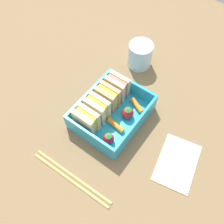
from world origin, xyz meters
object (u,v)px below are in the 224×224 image
Objects in this scene: strawberry_left at (108,138)px; carrot_stick_left at (137,106)px; sandwich_center_right at (117,87)px; drinking_glass at (140,55)px; carrot_stick_far_left at (116,125)px; strawberry_far_left at (128,113)px; sandwich_center at (107,97)px; chopstick_pair at (71,178)px; folded_napkin at (177,163)px; sandwich_left at (87,120)px; sandwich_center_left at (97,108)px.

strawberry_left is 11.83cm from carrot_stick_left.
drinking_glass is (13.04, 1.52, -0.64)cm from sandwich_center_right.
drinking_glass is (13.41, 7.97, 1.76)cm from carrot_stick_left.
sandwich_center_right is at bearing 27.68° from strawberry_left.
sandwich_center_right is 1.26× the size of carrot_stick_far_left.
drinking_glass is at bearing 6.67° from sandwich_center_right.
sandwich_center_right is 1.36× the size of carrot_stick_left.
strawberry_far_left is 0.49× the size of drinking_glass.
chopstick_pair is (-19.67, -4.86, -3.89)cm from sandwich_center.
strawberry_far_left reaches higher than carrot_stick_left.
chopstick_pair is 23.89cm from folded_napkin.
strawberry_far_left is (8.19, 0.29, 0.13)cm from strawberry_left.
sandwich_left reaches higher than folded_napkin.
chopstick_pair is at bearing -166.11° from sandwich_center.
sandwich_left is at bearing 180.00° from sandwich_center.
folded_napkin is at bearing -107.42° from sandwich_center_right.
sandwich_center_right is at bearing 33.96° from carrot_stick_far_left.
sandwich_left is at bearing 22.69° from chopstick_pair.
drinking_glass is (21.14, 6.98, 1.75)cm from carrot_stick_far_left.
sandwich_center_right is at bearing 0.00° from sandwich_center.
carrot_stick_left is (3.61, -0.35, -0.93)cm from strawberry_far_left.
sandwich_center is (4.02, 0.00, 0.00)cm from sandwich_center_left.
sandwich_center_right is (8.03, 0.00, 0.00)cm from sandwich_center_left.
sandwich_left is 10.22cm from strawberry_far_left.
drinking_glass is (36.73, 6.39, 3.25)cm from chopstick_pair.
sandwich_center_right is at bearing 0.00° from sandwich_left.
sandwich_center_right is at bearing 56.89° from strawberry_far_left.
drinking_glass reaches higher than folded_napkin.
sandwich_center is 1.74× the size of strawberry_far_left.
chopstick_pair is at bearing -168.40° from sandwich_center_right.
carrot_stick_far_left is at bearing 171.20° from strawberry_far_left.
chopstick_pair is (-23.32, 1.59, -1.49)cm from carrot_stick_left.
sandwich_left reaches higher than carrot_stick_far_left.
sandwich_center_right is at bearing -173.33° from drinking_glass.
strawberry_left is at bearing -162.59° from drinking_glass.
sandwich_center_left is 16.84cm from chopstick_pair.
strawberry_left is 0.16× the size of chopstick_pair.
chopstick_pair reaches higher than folded_napkin.
carrot_stick_far_left is 1.38× the size of strawberry_far_left.
carrot_stick_left is at bearing -7.31° from carrot_stick_far_left.
strawberry_far_left reaches higher than strawberry_left.
carrot_stick_far_left is 0.23× the size of chopstick_pair.
sandwich_center is 17.14cm from drinking_glass.
strawberry_far_left is at bearing -37.05° from sandwich_left.
sandwich_left reaches higher than chopstick_pair.
chopstick_pair is at bearing -170.13° from drinking_glass.
strawberry_left is at bearing -141.94° from sandwich_center.
sandwich_center_left is 1.74× the size of strawberry_far_left.
strawberry_far_left is at bearing 79.66° from folded_napkin.
sandwich_center reaches higher than folded_napkin.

